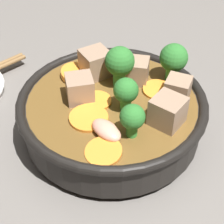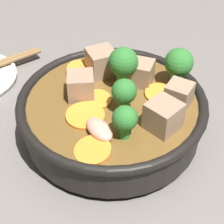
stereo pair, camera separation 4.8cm
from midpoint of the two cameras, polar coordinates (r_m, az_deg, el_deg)
The scene contains 2 objects.
ground_plane at distance 0.51m, azimuth 2.72°, elevation -3.38°, with size 3.00×3.00×0.00m, color slate.
stirfry_bowl at distance 0.48m, azimuth 3.09°, elevation 0.29°, with size 0.24×0.24×0.11m.
Camera 2 is at (-0.35, -0.08, 0.36)m, focal length 60.00 mm.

